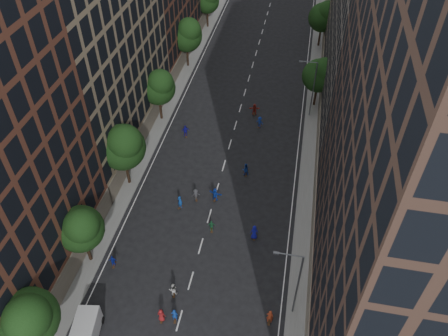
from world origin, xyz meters
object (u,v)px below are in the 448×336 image
(streetlamp_near, at_px, (296,282))
(cargo_van, at_px, (85,333))
(skater_1, at_px, (175,315))
(streetlamp_far, at_px, (312,86))

(streetlamp_near, distance_m, cargo_van, 19.69)
(cargo_van, distance_m, skater_1, 8.20)
(streetlamp_near, xyz_separation_m, skater_1, (-10.77, -2.99, -4.31))
(streetlamp_near, bearing_deg, cargo_van, -160.44)
(streetlamp_near, height_order, streetlamp_far, same)
(cargo_van, bearing_deg, streetlamp_near, 10.76)
(streetlamp_far, distance_m, cargo_van, 43.62)
(streetlamp_far, bearing_deg, cargo_van, -114.74)
(streetlamp_far, relative_size, skater_1, 5.30)
(streetlamp_far, xyz_separation_m, skater_1, (-10.77, -35.99, -4.31))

